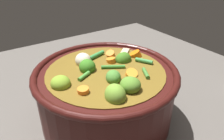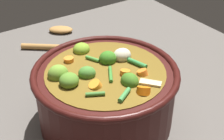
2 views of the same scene
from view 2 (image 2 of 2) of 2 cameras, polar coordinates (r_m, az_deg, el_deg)
The scene contains 3 objects.
ground_plane at distance 0.75m, azimuth -1.04°, elevation -8.41°, with size 1.10×1.10×0.00m, color #514C47.
cooking_pot at distance 0.70m, azimuth -1.13°, elevation -4.12°, with size 0.30×0.30×0.15m.
wooden_spoon at distance 1.06m, azimuth -9.44°, elevation 5.59°, with size 0.20×0.20×0.02m.
Camera 2 is at (0.47, -0.30, 0.50)m, focal length 52.75 mm.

